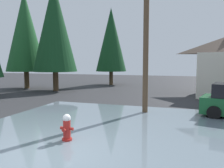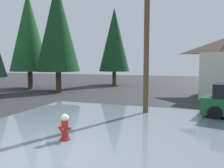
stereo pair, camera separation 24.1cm
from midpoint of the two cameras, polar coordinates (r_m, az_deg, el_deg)
name	(u,v)px [view 2 (the right image)]	position (r m, az deg, el deg)	size (l,w,h in m)	color
ground_plane	(47,155)	(7.26, -15.14, -16.75)	(80.00, 80.00, 0.10)	#2D2D30
flood_puddle	(110,130)	(9.03, 0.33, -11.57)	(10.94, 10.05, 0.05)	slate
fire_hydrant	(65,128)	(7.94, -10.89, -10.78)	(0.48, 0.41, 0.95)	#AD231E
utility_pole	(147,30)	(12.01, 9.31, 13.30)	(1.60, 0.28, 8.29)	brown
pine_tree_tall_left	(57,27)	(22.05, -13.25, 13.85)	(4.03, 4.03, 10.07)	#4C3823
pine_tree_short_left	(29,32)	(25.02, -19.95, 12.25)	(3.91, 3.91, 9.77)	#4C3823
pine_tree_far_center	(114,40)	(26.96, 0.84, 11.03)	(3.58, 3.58, 8.95)	#4C3823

